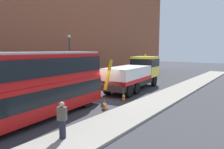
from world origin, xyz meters
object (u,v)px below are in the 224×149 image
at_px(street_lamp, 70,56).
at_px(recovery_tow_truck, 135,73).
at_px(traffic_cone_near_bus, 105,105).
at_px(double_decker_bus, 30,84).
at_px(pedestrian_onlooker, 62,121).
at_px(traffic_cone_midway, 124,97).

bearing_deg(street_lamp, recovery_tow_truck, -61.63).
bearing_deg(traffic_cone_near_bus, double_decker_bus, 155.21).
bearing_deg(traffic_cone_near_bus, street_lamp, 62.46).
bearing_deg(pedestrian_onlooker, street_lamp, 19.54).
bearing_deg(traffic_cone_midway, double_decker_bus, 167.06).
bearing_deg(recovery_tow_truck, pedestrian_onlooker, -170.02).
relative_size(pedestrian_onlooker, street_lamp, 0.29).
distance_m(pedestrian_onlooker, traffic_cone_near_bus, 5.34).
bearing_deg(pedestrian_onlooker, traffic_cone_near_bus, -9.67).
height_order(recovery_tow_truck, street_lamp, street_lamp).
height_order(recovery_tow_truck, traffic_cone_near_bus, recovery_tow_truck).
bearing_deg(traffic_cone_midway, recovery_tow_truck, 19.53).
bearing_deg(double_decker_bus, traffic_cone_near_bus, -30.66).
bearing_deg(recovery_tow_truck, street_lamp, 112.50).
relative_size(recovery_tow_truck, double_decker_bus, 0.91).
bearing_deg(traffic_cone_midway, traffic_cone_near_bus, -173.49).
height_order(recovery_tow_truck, traffic_cone_midway, recovery_tow_truck).
relative_size(double_decker_bus, traffic_cone_near_bus, 15.55).
bearing_deg(traffic_cone_near_bus, pedestrian_onlooker, -162.54).
relative_size(recovery_tow_truck, traffic_cone_midway, 14.22).
bearing_deg(street_lamp, double_decker_bus, -143.83).
distance_m(recovery_tow_truck, traffic_cone_near_bus, 8.23).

